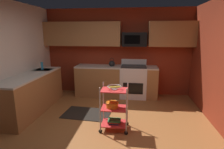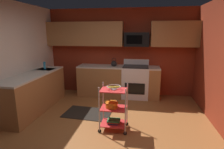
{
  "view_description": "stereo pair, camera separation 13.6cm",
  "coord_description": "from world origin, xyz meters",
  "px_view_note": "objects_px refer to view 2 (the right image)",
  "views": [
    {
      "loc": [
        0.56,
        -3.2,
        1.9
      ],
      "look_at": [
        0.09,
        0.44,
        1.05
      ],
      "focal_mm": 29.34,
      "sensor_mm": 36.0,
      "label": 1
    },
    {
      "loc": [
        0.69,
        -3.18,
        1.9
      ],
      "look_at": [
        0.09,
        0.44,
        1.05
      ],
      "focal_mm": 29.34,
      "sensor_mm": 36.0,
      "label": 2
    }
  ],
  "objects_px": {
    "microwave": "(137,39)",
    "fruit_bowl": "(114,87)",
    "mixing_bowl_large": "(112,105)",
    "dish_soap_bottle": "(45,66)",
    "oven_range": "(135,81)",
    "kettle": "(114,64)",
    "book_stack": "(114,121)",
    "rolling_cart": "(114,108)"
  },
  "relations": [
    {
      "from": "microwave",
      "to": "fruit_bowl",
      "type": "height_order",
      "value": "microwave"
    },
    {
      "from": "microwave",
      "to": "mixing_bowl_large",
      "type": "distance_m",
      "value": 2.43
    },
    {
      "from": "fruit_bowl",
      "to": "dish_soap_bottle",
      "type": "bearing_deg",
      "value": 149.95
    },
    {
      "from": "oven_range",
      "to": "kettle",
      "type": "xyz_separation_m",
      "value": [
        -0.64,
        -0.0,
        0.52
      ]
    },
    {
      "from": "mixing_bowl_large",
      "to": "dish_soap_bottle",
      "type": "bearing_deg",
      "value": 149.45
    },
    {
      "from": "fruit_bowl",
      "to": "mixing_bowl_large",
      "type": "distance_m",
      "value": 0.36
    },
    {
      "from": "oven_range",
      "to": "book_stack",
      "type": "xyz_separation_m",
      "value": [
        -0.34,
        -1.98,
        -0.31
      ]
    },
    {
      "from": "dish_soap_bottle",
      "to": "mixing_bowl_large",
      "type": "bearing_deg",
      "value": -30.55
    },
    {
      "from": "rolling_cart",
      "to": "fruit_bowl",
      "type": "xyz_separation_m",
      "value": [
        -0.0,
        -0.0,
        0.42
      ]
    },
    {
      "from": "fruit_bowl",
      "to": "book_stack",
      "type": "bearing_deg",
      "value": 36.87
    },
    {
      "from": "mixing_bowl_large",
      "to": "kettle",
      "type": "xyz_separation_m",
      "value": [
        -0.27,
        1.98,
        0.48
      ]
    },
    {
      "from": "oven_range",
      "to": "dish_soap_bottle",
      "type": "xyz_separation_m",
      "value": [
        -2.43,
        -0.77,
        0.54
      ]
    },
    {
      "from": "mixing_bowl_large",
      "to": "kettle",
      "type": "distance_m",
      "value": 2.05
    },
    {
      "from": "microwave",
      "to": "book_stack",
      "type": "bearing_deg",
      "value": -99.13
    },
    {
      "from": "fruit_bowl",
      "to": "mixing_bowl_large",
      "type": "bearing_deg",
      "value": 180.0
    },
    {
      "from": "microwave",
      "to": "dish_soap_bottle",
      "type": "bearing_deg",
      "value": -160.1
    },
    {
      "from": "rolling_cart",
      "to": "mixing_bowl_large",
      "type": "relative_size",
      "value": 3.63
    },
    {
      "from": "oven_range",
      "to": "fruit_bowl",
      "type": "relative_size",
      "value": 4.04
    },
    {
      "from": "fruit_bowl",
      "to": "mixing_bowl_large",
      "type": "xyz_separation_m",
      "value": [
        -0.04,
        0.0,
        -0.36
      ]
    },
    {
      "from": "rolling_cart",
      "to": "book_stack",
      "type": "height_order",
      "value": "rolling_cart"
    },
    {
      "from": "microwave",
      "to": "dish_soap_bottle",
      "type": "xyz_separation_m",
      "value": [
        -2.43,
        -0.88,
        -0.68
      ]
    },
    {
      "from": "rolling_cart",
      "to": "mixing_bowl_large",
      "type": "height_order",
      "value": "rolling_cart"
    },
    {
      "from": "microwave",
      "to": "mixing_bowl_large",
      "type": "relative_size",
      "value": 2.78
    },
    {
      "from": "book_stack",
      "to": "dish_soap_bottle",
      "type": "bearing_deg",
      "value": 149.95
    },
    {
      "from": "kettle",
      "to": "fruit_bowl",
      "type": "bearing_deg",
      "value": -81.2
    },
    {
      "from": "oven_range",
      "to": "microwave",
      "type": "bearing_deg",
      "value": 90.26
    },
    {
      "from": "oven_range",
      "to": "microwave",
      "type": "relative_size",
      "value": 1.57
    },
    {
      "from": "oven_range",
      "to": "fruit_bowl",
      "type": "bearing_deg",
      "value": -99.62
    },
    {
      "from": "mixing_bowl_large",
      "to": "book_stack",
      "type": "height_order",
      "value": "mixing_bowl_large"
    },
    {
      "from": "microwave",
      "to": "rolling_cart",
      "type": "height_order",
      "value": "microwave"
    },
    {
      "from": "rolling_cart",
      "to": "kettle",
      "type": "xyz_separation_m",
      "value": [
        -0.31,
        1.98,
        0.54
      ]
    },
    {
      "from": "microwave",
      "to": "kettle",
      "type": "relative_size",
      "value": 2.65
    },
    {
      "from": "dish_soap_bottle",
      "to": "microwave",
      "type": "bearing_deg",
      "value": 19.9
    },
    {
      "from": "fruit_bowl",
      "to": "dish_soap_bottle",
      "type": "relative_size",
      "value": 1.36
    },
    {
      "from": "oven_range",
      "to": "book_stack",
      "type": "height_order",
      "value": "oven_range"
    },
    {
      "from": "mixing_bowl_large",
      "to": "kettle",
      "type": "relative_size",
      "value": 0.95
    },
    {
      "from": "fruit_bowl",
      "to": "dish_soap_bottle",
      "type": "distance_m",
      "value": 2.42
    },
    {
      "from": "kettle",
      "to": "microwave",
      "type": "bearing_deg",
      "value": 9.59
    },
    {
      "from": "oven_range",
      "to": "book_stack",
      "type": "bearing_deg",
      "value": -99.62
    },
    {
      "from": "rolling_cart",
      "to": "kettle",
      "type": "distance_m",
      "value": 2.08
    },
    {
      "from": "mixing_bowl_large",
      "to": "dish_soap_bottle",
      "type": "xyz_separation_m",
      "value": [
        -2.05,
        1.21,
        0.5
      ]
    },
    {
      "from": "rolling_cart",
      "to": "fruit_bowl",
      "type": "relative_size",
      "value": 3.36
    }
  ]
}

